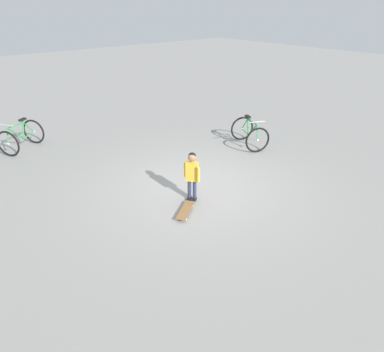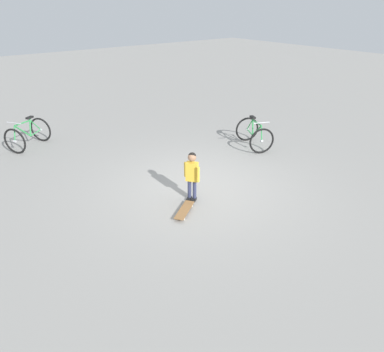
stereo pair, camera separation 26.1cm
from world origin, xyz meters
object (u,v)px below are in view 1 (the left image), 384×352
at_px(skateboard, 185,210).
at_px(child_person, 192,171).
at_px(bicycle_mid, 21,137).
at_px(bicycle_far, 250,133).

bearing_deg(skateboard, child_person, -143.88).
xyz_separation_m(child_person, bicycle_mid, (1.77, -5.20, -0.28)).
distance_m(child_person, bicycle_far, 3.51).
relative_size(skateboard, bicycle_mid, 0.54).
distance_m(skateboard, bicycle_far, 4.04).
bearing_deg(bicycle_mid, bicycle_far, 142.19).
bearing_deg(bicycle_mid, skateboard, 103.59).
xyz_separation_m(child_person, bicycle_far, (-3.25, -1.31, -0.28)).
distance_m(skateboard, bicycle_mid, 5.69).
bearing_deg(child_person, skateboard, 36.12).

